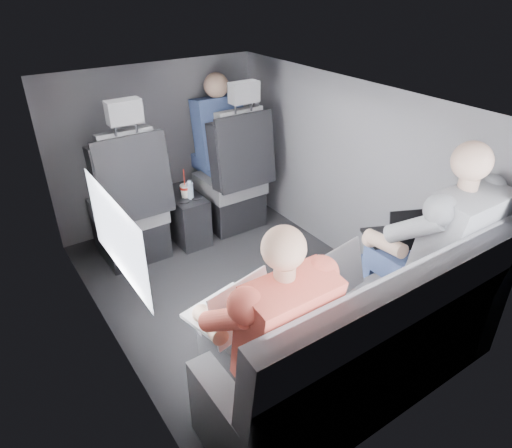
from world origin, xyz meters
TOP-DOWN VIEW (x-y plane):
  - floor at (0.00, 0.00)m, footprint 2.60×2.60m
  - ceiling at (0.00, 0.00)m, footprint 2.60×2.60m
  - panel_left at (-0.90, 0.00)m, footprint 0.02×2.60m
  - panel_right at (0.90, 0.00)m, footprint 0.02×2.60m
  - panel_front at (0.00, 1.30)m, footprint 1.80×0.02m
  - panel_back at (0.00, -1.30)m, footprint 1.80×0.02m
  - side_window at (-0.88, -0.30)m, footprint 0.02×0.75m
  - seatbelt at (0.45, 0.67)m, footprint 0.35×0.11m
  - front_seat_left at (-0.45, 0.84)m, footprint 0.52×0.58m
  - front_seat_right at (0.45, 0.84)m, footprint 0.52×0.58m
  - center_console at (0.00, 0.88)m, footprint 0.24×0.48m
  - rear_bench at (0.00, -1.06)m, footprint 1.60×0.57m
  - soda_cup at (-0.01, 0.81)m, footprint 0.08×0.08m
  - water_bottle at (0.02, 0.79)m, footprint 0.05×0.05m
  - laptop_white at (-0.55, -0.77)m, footprint 0.38×0.38m
  - laptop_silver at (-0.05, -0.81)m, footprint 0.39×0.37m
  - laptop_black at (0.62, -0.76)m, footprint 0.40×0.43m
  - passenger_rear_left at (-0.50, -0.97)m, footprint 0.48×0.60m
  - passenger_rear_right at (0.60, -0.97)m, footprint 0.54×0.66m
  - passenger_front_right at (0.47, 1.10)m, footprint 0.41×0.41m

SIDE VIEW (x-z plane):
  - floor at x=0.00m, z-range 0.00..0.00m
  - center_console at x=0.00m, z-range 0.00..0.41m
  - rear_bench at x=0.00m, z-range -0.15..0.77m
  - front_seat_left at x=-0.45m, z-range -0.23..1.03m
  - front_seat_right at x=0.45m, z-range -0.23..1.03m
  - soda_cup at x=-0.01m, z-range 0.34..0.58m
  - water_bottle at x=0.02m, z-range 0.39..0.55m
  - passenger_rear_left at x=-0.50m, z-range 0.02..1.21m
  - laptop_black at x=0.62m, z-range 0.51..0.75m
  - laptop_white at x=-0.55m, z-range 0.51..0.76m
  - laptop_silver at x=-0.05m, z-range 0.51..0.76m
  - passenger_rear_right at x=0.60m, z-range 0.01..1.30m
  - panel_left at x=-0.90m, z-range 0.00..1.35m
  - panel_right at x=0.90m, z-range 0.00..1.35m
  - panel_front at x=0.00m, z-range 0.00..1.35m
  - panel_back at x=0.00m, z-range 0.00..1.35m
  - passenger_front_right at x=0.47m, z-range 0.34..1.17m
  - seatbelt at x=0.45m, z-range 0.50..1.10m
  - side_window at x=-0.88m, z-range 0.69..1.11m
  - ceiling at x=0.00m, z-range 1.35..1.35m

